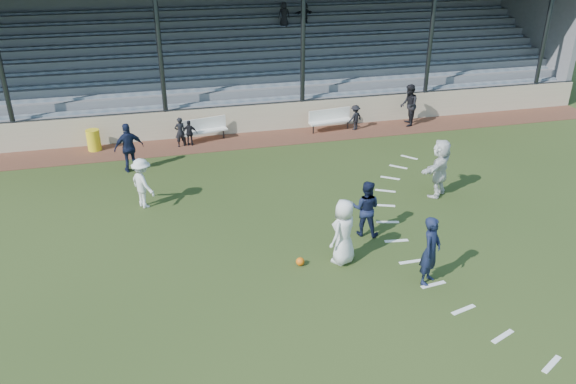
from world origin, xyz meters
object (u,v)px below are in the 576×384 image
(bench_right, at_px, (330,118))
(football, at_px, (300,262))
(bench_left, at_px, (204,128))
(player_white_lead, at_px, (344,232))
(official, at_px, (409,105))
(trash_bin, at_px, (94,140))
(player_navy_lead, at_px, (431,251))

(bench_right, height_order, football, bench_right)
(football, bearing_deg, bench_left, 97.57)
(player_white_lead, xyz_separation_m, official, (6.68, 10.12, 0.03))
(bench_left, xyz_separation_m, player_white_lead, (2.55, -10.43, 0.34))
(player_white_lead, distance_m, official, 12.13)
(bench_left, height_order, bench_right, same)
(bench_left, xyz_separation_m, bench_right, (5.58, -0.08, 0.00))
(football, bearing_deg, trash_bin, 119.55)
(bench_right, bearing_deg, football, -120.26)
(trash_bin, relative_size, football, 3.71)
(bench_right, relative_size, trash_bin, 2.37)
(bench_right, distance_m, player_navy_lead, 11.87)
(bench_right, relative_size, football, 8.78)
(bench_left, height_order, player_navy_lead, player_navy_lead)
(trash_bin, distance_m, player_white_lead, 12.55)
(bench_left, bearing_deg, bench_right, -12.99)
(bench_left, bearing_deg, football, -94.56)
(bench_left, relative_size, official, 1.08)
(bench_left, xyz_separation_m, football, (1.37, -10.34, -0.47))
(player_navy_lead, height_order, official, official)
(trash_bin, bearing_deg, player_white_lead, -56.00)
(trash_bin, xyz_separation_m, official, (13.70, -0.28, 0.51))
(player_white_lead, bearing_deg, bench_right, -144.27)
(player_white_lead, bearing_deg, official, -161.37)
(trash_bin, height_order, player_white_lead, player_white_lead)
(football, distance_m, player_navy_lead, 3.45)
(bench_left, height_order, official, official)
(football, relative_size, player_navy_lead, 0.12)
(player_white_lead, bearing_deg, trash_bin, -93.92)
(bench_right, distance_m, official, 3.68)
(official, bearing_deg, football, -20.12)
(official, bearing_deg, bench_left, -73.96)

